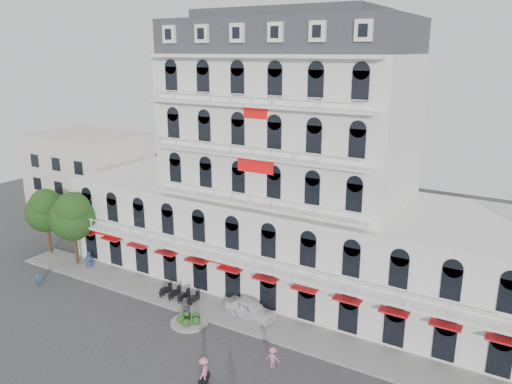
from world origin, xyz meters
name	(u,v)px	position (x,y,z in m)	size (l,w,h in m)	color
ground	(171,373)	(0.00, 0.00, 0.00)	(120.00, 120.00, 0.00)	#38383A
sidewalk	(238,316)	(0.00, 9.00, 0.08)	(53.00, 4.00, 0.16)	gray
main_building	(288,183)	(0.00, 18.00, 9.96)	(45.00, 15.00, 25.80)	silver
flank_building_west	(91,179)	(-30.00, 20.00, 6.00)	(14.00, 10.00, 12.00)	beige
traffic_island	(189,321)	(-3.00, 6.00, 0.26)	(3.20, 3.20, 1.60)	gray
parked_scooter_row	(180,300)	(-6.35, 8.80, 0.00)	(4.40, 1.80, 1.10)	black
tree_west_outer	(46,209)	(-25.95, 9.98, 5.35)	(4.50, 4.48, 7.76)	#382314
tree_west_inner	(72,215)	(-20.95, 9.48, 5.68)	(4.76, 4.76, 8.25)	#382314
parked_car	(250,309)	(0.90, 9.50, 0.82)	(1.93, 4.78, 1.63)	white
rider_center	(204,372)	(3.06, -0.11, 1.25)	(1.01, 1.66, 2.34)	black
pedestrian_left	(89,260)	(-19.09, 9.50, 0.91)	(0.89, 0.58, 1.83)	navy
pedestrian_mid	(185,308)	(-3.87, 6.58, 0.96)	(1.12, 0.47, 1.91)	#5C5D64
pedestrian_right	(273,358)	(6.01, 4.25, 0.82)	(1.06, 0.61, 1.65)	#CE6D9E
pedestrian_far	(38,279)	(-20.00, 3.97, 0.76)	(0.55, 0.36, 1.52)	navy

